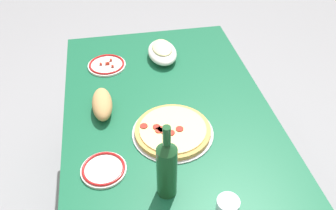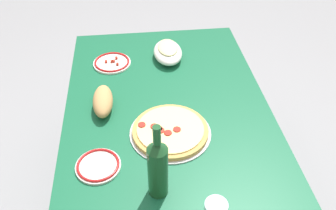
{
  "view_description": "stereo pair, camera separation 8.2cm",
  "coord_description": "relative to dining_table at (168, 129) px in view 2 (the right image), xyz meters",
  "views": [
    {
      "loc": [
        1.16,
        -0.22,
        1.8
      ],
      "look_at": [
        0.0,
        0.0,
        0.79
      ],
      "focal_mm": 37.74,
      "sensor_mm": 36.0,
      "label": 1
    },
    {
      "loc": [
        1.17,
        -0.13,
        1.8
      ],
      "look_at": [
        0.0,
        0.0,
        0.79
      ],
      "focal_mm": 37.74,
      "sensor_mm": 36.0,
      "label": 2
    }
  ],
  "objects": [
    {
      "name": "ground_plane",
      "position": [
        0.0,
        0.0,
        -0.64
      ],
      "size": [
        8.0,
        8.0,
        0.0
      ],
      "primitive_type": "plane",
      "color": "gray",
      "rests_on": "ground"
    },
    {
      "name": "dining_table",
      "position": [
        0.0,
        0.0,
        0.0
      ],
      "size": [
        1.43,
        0.92,
        0.76
      ],
      "color": "#145938",
      "rests_on": "ground"
    },
    {
      "name": "pepperoni_pizza",
      "position": [
        0.15,
        -0.01,
        0.13
      ],
      "size": [
        0.34,
        0.34,
        0.03
      ],
      "color": "#B7B7BC",
      "rests_on": "dining_table"
    },
    {
      "name": "baked_pasta_dish",
      "position": [
        -0.42,
        0.05,
        0.16
      ],
      "size": [
        0.24,
        0.15,
        0.08
      ],
      "color": "white",
      "rests_on": "dining_table"
    },
    {
      "name": "wine_bottle",
      "position": [
        0.43,
        -0.08,
        0.24
      ],
      "size": [
        0.07,
        0.07,
        0.32
      ],
      "color": "#194723",
      "rests_on": "dining_table"
    },
    {
      "name": "side_plate_near",
      "position": [
        0.29,
        -0.3,
        0.12
      ],
      "size": [
        0.17,
        0.17,
        0.02
      ],
      "color": "white",
      "rests_on": "dining_table"
    },
    {
      "name": "side_plate_far",
      "position": [
        -0.4,
        -0.25,
        0.12
      ],
      "size": [
        0.2,
        0.2,
        0.02
      ],
      "color": "white",
      "rests_on": "dining_table"
    },
    {
      "name": "bread_loaf",
      "position": [
        -0.05,
        -0.29,
        0.16
      ],
      "size": [
        0.21,
        0.09,
        0.08
      ],
      "primitive_type": "ellipsoid",
      "color": "tan",
      "rests_on": "dining_table"
    }
  ]
}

